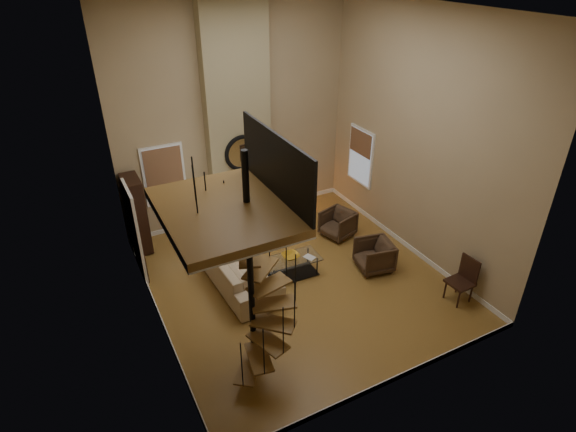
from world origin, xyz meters
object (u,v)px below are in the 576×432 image
armchair_far (377,255)px  accent_lamp (297,198)px  coffee_table (292,265)px  hutch (136,214)px  side_chair (464,278)px  sofa (235,267)px  armchair_near (339,223)px  floor_lamp (206,199)px

armchair_far → accent_lamp: size_ratio=1.43×
coffee_table → hutch: bearing=135.6°
side_chair → hutch: bearing=137.8°
sofa → coffee_table: bearing=-110.3°
armchair_near → coffee_table: bearing=-79.4°
armchair_far → accent_lamp: bearing=-165.5°
armchair_near → accent_lamp: bearing=169.9°
armchair_far → side_chair: size_ratio=0.77×
armchair_far → sofa: bearing=-97.0°
side_chair → armchair_near: bearing=105.1°
armchair_near → coffee_table: size_ratio=0.58×
coffee_table → floor_lamp: (-1.26, 1.76, 1.13)m
armchair_far → armchair_near: bearing=-169.4°
coffee_table → armchair_far: bearing=-18.7°
armchair_near → side_chair: side_chair is taller
hutch → coffee_table: bearing=-44.4°
armchair_far → coffee_table: bearing=-97.4°
sofa → armchair_far: bearing=-110.9°
sofa → floor_lamp: (-0.09, 1.39, 1.02)m
accent_lamp → side_chair: 5.25m
armchair_near → floor_lamp: 3.40m
accent_lamp → armchair_far: bearing=-86.8°
armchair_near → floor_lamp: bearing=-121.0°
armchair_far → side_chair: 1.91m
armchair_near → coffee_table: (-1.87, -0.96, -0.07)m
armchair_near → floor_lamp: size_ratio=0.43×
sofa → side_chair: side_chair is taller
sofa → accent_lamp: (2.83, 2.46, -0.15)m
armchair_far → hutch: bearing=-114.4°
sofa → armchair_near: sofa is taller
armchair_near → sofa: bearing=-95.6°
coffee_table → floor_lamp: 2.44m
accent_lamp → side_chair: size_ratio=0.54×
hutch → accent_lamp: (4.37, 0.18, -0.70)m
side_chair → accent_lamp: bearing=102.1°
coffee_table → accent_lamp: 3.28m
hutch → side_chair: bearing=-42.2°
armchair_near → accent_lamp: (-0.21, 1.86, -0.10)m
hutch → accent_lamp: hutch is taller
hutch → coffee_table: hutch is taller
armchair_far → floor_lamp: bearing=-116.2°
sofa → side_chair: 4.75m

